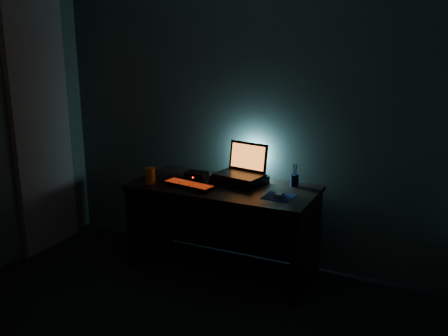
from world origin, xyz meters
name	(u,v)px	position (x,y,z in m)	size (l,w,h in m)	color
room	(85,176)	(0.00, 0.00, 1.25)	(3.50, 4.00, 2.50)	black
desk	(226,214)	(0.00, 1.67, 0.49)	(1.50, 0.70, 0.75)	black
curtain	(41,125)	(-1.71, 1.42, 1.15)	(0.06, 0.65, 2.30)	#B9A794
riser	(239,179)	(0.09, 1.75, 0.78)	(0.40, 0.30, 0.06)	black
laptop	(243,168)	(0.10, 1.80, 0.87)	(0.42, 0.34, 0.26)	black
keyboard	(189,185)	(-0.24, 1.48, 0.76)	(0.46, 0.22, 0.03)	black
mousepad	(279,197)	(0.50, 1.54, 0.75)	(0.22, 0.20, 0.00)	#0C1D54
mouse	(279,195)	(0.50, 1.54, 0.77)	(0.05, 0.09, 0.03)	gray
pen_cup	(294,180)	(0.52, 1.85, 0.80)	(0.07, 0.07, 0.10)	black
juice_glass	(150,176)	(-0.56, 1.42, 0.82)	(0.08, 0.08, 0.14)	#FF600D
router	(196,175)	(-0.30, 1.71, 0.78)	(0.18, 0.15, 0.06)	black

